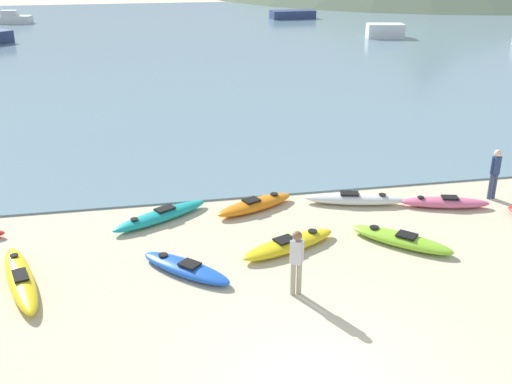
# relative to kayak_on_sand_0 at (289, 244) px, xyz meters

# --- Properties ---
(ground_plane) EXTENTS (400.00, 400.00, 0.00)m
(ground_plane) POSITION_rel_kayak_on_sand_0_xyz_m (-0.85, -5.32, -0.16)
(ground_plane) COLOR beige
(bay_water) EXTENTS (160.00, 70.00, 0.06)m
(bay_water) POSITION_rel_kayak_on_sand_0_xyz_m (-0.85, 38.72, -0.13)
(bay_water) COLOR slate
(bay_water) RESTS_ON ground_plane
(kayak_on_sand_0) EXTENTS (3.06, 1.88, 0.37)m
(kayak_on_sand_0) POSITION_rel_kayak_on_sand_0_xyz_m (0.00, 0.00, 0.00)
(kayak_on_sand_0) COLOR yellow
(kayak_on_sand_0) RESTS_ON ground_plane
(kayak_on_sand_2) EXTENTS (2.82, 1.82, 0.38)m
(kayak_on_sand_2) POSITION_rel_kayak_on_sand_0_xyz_m (-0.40, 2.79, 0.01)
(kayak_on_sand_2) COLOR orange
(kayak_on_sand_2) RESTS_ON ground_plane
(kayak_on_sand_3) EXTENTS (2.64, 2.60, 0.36)m
(kayak_on_sand_3) POSITION_rel_kayak_on_sand_0_xyz_m (3.14, -0.32, -0.00)
(kayak_on_sand_3) COLOR #8CCC2D
(kayak_on_sand_3) RESTS_ON ground_plane
(kayak_on_sand_4) EXTENTS (2.86, 1.28, 0.36)m
(kayak_on_sand_4) POSITION_rel_kayak_on_sand_0_xyz_m (5.56, 1.82, -0.00)
(kayak_on_sand_4) COLOR #E5668C
(kayak_on_sand_4) RESTS_ON ground_plane
(kayak_on_sand_5) EXTENTS (3.14, 2.22, 0.37)m
(kayak_on_sand_5) POSITION_rel_kayak_on_sand_0_xyz_m (-3.36, 2.55, 0.00)
(kayak_on_sand_5) COLOR teal
(kayak_on_sand_5) RESTS_ON ground_plane
(kayak_on_sand_6) EXTENTS (2.45, 2.46, 0.33)m
(kayak_on_sand_6) POSITION_rel_kayak_on_sand_0_xyz_m (-2.88, -0.73, -0.02)
(kayak_on_sand_6) COLOR blue
(kayak_on_sand_6) RESTS_ON ground_plane
(kayak_on_sand_7) EXTENTS (3.29, 1.44, 0.39)m
(kayak_on_sand_7) POSITION_rel_kayak_on_sand_0_xyz_m (2.81, 2.61, 0.01)
(kayak_on_sand_7) COLOR white
(kayak_on_sand_7) RESTS_ON ground_plane
(kayak_on_sand_8) EXTENTS (1.59, 3.56, 0.39)m
(kayak_on_sand_8) POSITION_rel_kayak_on_sand_0_xyz_m (-6.91, -0.53, 0.01)
(kayak_on_sand_8) COLOR yellow
(kayak_on_sand_8) RESTS_ON ground_plane
(person_near_foreground) EXTENTS (0.34, 0.28, 1.68)m
(person_near_foreground) POSITION_rel_kayak_on_sand_0_xyz_m (-0.39, -2.23, 0.80)
(person_near_foreground) COLOR gray
(person_near_foreground) RESTS_ON ground_plane
(person_near_waterline) EXTENTS (0.34, 0.23, 1.69)m
(person_near_waterline) POSITION_rel_kayak_on_sand_0_xyz_m (7.39, 2.17, 0.80)
(person_near_waterline) COLOR #384260
(person_near_waterline) RESTS_ON ground_plane
(moored_boat_1) EXTENTS (3.43, 2.38, 1.18)m
(moored_boat_1) POSITION_rel_kayak_on_sand_0_xyz_m (17.82, 36.64, 0.49)
(moored_boat_1) COLOR white
(moored_boat_1) RESTS_ON bay_water
(moored_boat_2) EXTENTS (4.88, 2.34, 0.87)m
(moored_boat_2) POSITION_rel_kayak_on_sand_0_xyz_m (13.40, 52.15, 0.33)
(moored_boat_2) COLOR navy
(moored_boat_2) RESTS_ON bay_water
(moored_boat_4) EXTENTS (5.57, 2.45, 1.30)m
(moored_boat_4) POSITION_rel_kayak_on_sand_0_xyz_m (-16.85, 53.71, 0.35)
(moored_boat_4) COLOR white
(moored_boat_4) RESTS_ON bay_water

